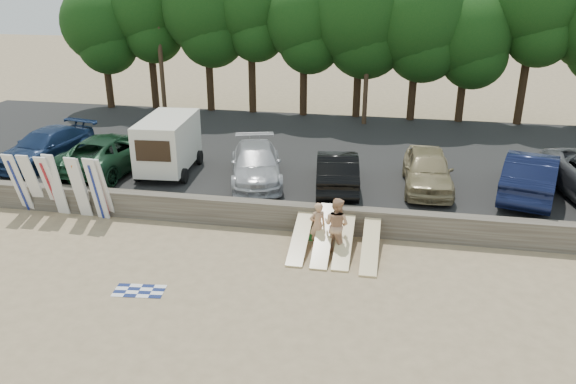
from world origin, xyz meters
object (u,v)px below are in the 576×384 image
at_px(car_5, 531,174).
at_px(cooler, 309,235).
at_px(beachgoer_b, 336,225).
at_px(car_2, 256,164).
at_px(car_4, 428,170).
at_px(box_trailer, 168,142).
at_px(beachgoer_a, 318,225).
at_px(car_0, 46,146).
at_px(car_1, 111,152).
at_px(car_3, 337,170).

bearing_deg(car_5, cooler, 41.81).
distance_m(beachgoer_b, cooler, 1.48).
distance_m(car_5, beachgoer_b, 8.43).
distance_m(car_2, car_4, 6.95).
distance_m(box_trailer, cooler, 7.98).
bearing_deg(beachgoer_a, car_5, 179.78).
xyz_separation_m(car_0, car_5, (20.72, -0.21, 0.13)).
xyz_separation_m(beachgoer_b, cooler, (-1.02, 0.72, -0.80)).
xyz_separation_m(car_2, car_4, (6.94, 0.39, 0.06)).
relative_size(car_4, car_5, 0.87).
relative_size(car_1, cooler, 15.07).
relative_size(car_0, car_2, 1.03).
distance_m(box_trailer, car_1, 2.71).
distance_m(car_0, car_5, 20.72).
height_order(car_2, car_4, car_4).
bearing_deg(cooler, car_1, 162.80).
relative_size(car_2, car_5, 0.94).
bearing_deg(car_2, car_1, 163.36).
height_order(car_3, beachgoer_b, car_3).
bearing_deg(car_2, car_3, -19.44).
bearing_deg(beachgoer_a, car_2, -83.17).
bearing_deg(car_0, car_2, 8.05).
distance_m(car_1, beachgoer_a, 10.66).
bearing_deg(car_5, beachgoer_b, 49.30).
height_order(car_3, cooler, car_3).
relative_size(car_3, cooler, 12.12).
relative_size(car_0, car_3, 1.11).
height_order(car_0, car_4, car_4).
relative_size(car_3, beachgoer_b, 2.39).
relative_size(car_2, beachgoer_b, 2.59).
relative_size(beachgoer_a, cooler, 4.29).
distance_m(car_2, car_3, 3.40).
relative_size(beachgoer_b, cooler, 5.06).
xyz_separation_m(car_4, beachgoer_a, (-3.79, -4.52, -0.67)).
distance_m(box_trailer, car_2, 3.97).
height_order(box_trailer, car_5, box_trailer).
bearing_deg(beachgoer_b, beachgoer_a, 6.98).
height_order(box_trailer, car_2, box_trailer).
height_order(car_2, car_3, car_3).
xyz_separation_m(car_4, car_5, (3.87, -0.06, 0.08)).
bearing_deg(car_1, car_5, -174.45).
distance_m(car_0, car_1, 3.37).
relative_size(box_trailer, car_2, 0.79).
xyz_separation_m(car_5, beachgoer_b, (-6.99, -4.67, -0.61)).
relative_size(car_2, beachgoer_a, 3.05).
xyz_separation_m(car_2, cooler, (2.79, -3.62, -1.26)).
bearing_deg(car_5, car_1, 16.03).
bearing_deg(beachgoer_a, car_3, -124.03).
xyz_separation_m(box_trailer, car_3, (7.30, -0.54, -0.59)).
relative_size(car_3, car_5, 0.87).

